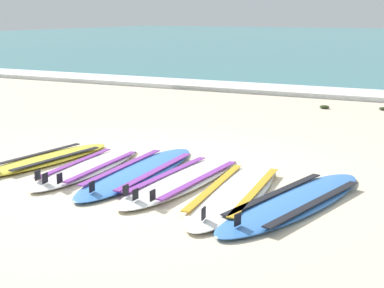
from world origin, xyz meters
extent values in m
plane|color=beige|center=(0.00, 0.00, 0.00)|extent=(80.00, 80.00, 0.00)
cube|color=white|center=(0.00, 7.42, 0.06)|extent=(80.00, 1.31, 0.11)
ellipsoid|color=yellow|center=(-1.58, -0.17, 0.04)|extent=(0.81, 2.09, 0.07)
cube|color=black|center=(-1.76, -0.15, 0.08)|extent=(0.29, 1.42, 0.01)
cube|color=black|center=(-1.40, -0.20, 0.08)|extent=(0.29, 1.42, 0.01)
ellipsoid|color=white|center=(-0.87, -0.26, 0.04)|extent=(0.62, 2.15, 0.07)
cube|color=purple|center=(-1.06, -0.27, 0.08)|extent=(0.14, 1.49, 0.01)
cube|color=purple|center=(-0.68, -0.25, 0.08)|extent=(0.14, 1.49, 0.01)
cube|color=black|center=(-0.83, -1.09, 0.12)|extent=(0.02, 0.09, 0.11)
cube|color=black|center=(-0.98, -1.03, 0.12)|extent=(0.02, 0.09, 0.11)
cube|color=black|center=(-0.69, -1.02, 0.12)|extent=(0.02, 0.09, 0.11)
ellipsoid|color=#3875CC|center=(-0.22, -0.15, 0.04)|extent=(0.68, 2.48, 0.07)
cube|color=purple|center=(-0.45, -0.15, 0.08)|extent=(0.13, 1.73, 0.01)
cube|color=purple|center=(0.00, -0.14, 0.08)|extent=(0.13, 1.73, 0.01)
cube|color=black|center=(-0.20, -1.11, 0.12)|extent=(0.01, 0.09, 0.11)
ellipsoid|color=white|center=(0.39, -0.21, 0.04)|extent=(0.74, 2.39, 0.07)
cube|color=purple|center=(0.18, -0.20, 0.08)|extent=(0.19, 1.65, 0.01)
cube|color=purple|center=(0.60, -0.23, 0.08)|extent=(0.19, 1.65, 0.01)
cube|color=black|center=(0.33, -1.13, 0.12)|extent=(0.02, 0.09, 0.11)
cube|color=black|center=(0.17, -1.06, 0.12)|extent=(0.02, 0.09, 0.11)
cube|color=black|center=(0.50, -1.08, 0.12)|extent=(0.02, 0.09, 0.11)
ellipsoid|color=white|center=(1.07, -0.37, 0.04)|extent=(0.82, 2.49, 0.07)
cube|color=gold|center=(0.85, -0.39, 0.08)|extent=(0.23, 1.71, 0.01)
cube|color=gold|center=(1.29, -0.35, 0.08)|extent=(0.23, 1.71, 0.01)
cube|color=black|center=(1.16, -1.32, 0.12)|extent=(0.02, 0.09, 0.11)
ellipsoid|color=#3875CC|center=(1.72, -0.40, 0.04)|extent=(1.21, 2.55, 0.07)
cube|color=black|center=(1.51, -0.34, 0.08)|extent=(0.51, 1.70, 0.01)
cube|color=black|center=(1.94, -0.45, 0.08)|extent=(0.51, 1.70, 0.01)
cube|color=black|center=(1.48, -1.33, 0.12)|extent=(0.03, 0.09, 0.11)
ellipsoid|color=#2D381E|center=(0.66, 5.49, 0.03)|extent=(0.19, 0.16, 0.07)
ellipsoid|color=#2D381E|center=(1.74, 5.80, 0.03)|extent=(0.18, 0.14, 0.06)
camera|label=1|loc=(3.12, -5.57, 1.85)|focal=52.34mm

